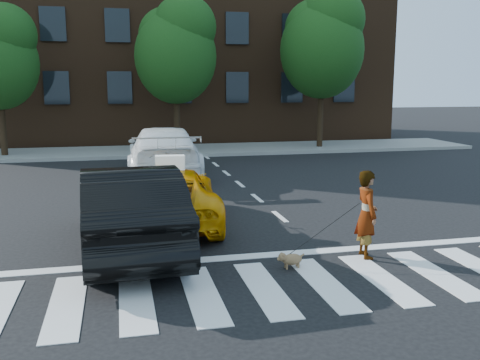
% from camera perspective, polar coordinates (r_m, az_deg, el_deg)
% --- Properties ---
extents(ground, '(120.00, 120.00, 0.00)m').
position_cam_1_polar(ground, '(8.61, 2.67, -11.51)').
color(ground, black).
rests_on(ground, ground).
extents(crosswalk, '(13.00, 2.40, 0.01)m').
position_cam_1_polar(crosswalk, '(8.61, 2.67, -11.47)').
color(crosswalk, silver).
rests_on(crosswalk, ground).
extents(stop_line, '(12.00, 0.30, 0.01)m').
position_cam_1_polar(stop_line, '(10.07, 0.21, -8.20)').
color(stop_line, silver).
rests_on(stop_line, ground).
extents(sidewalk_far, '(30.00, 4.00, 0.15)m').
position_cam_1_polar(sidewalk_far, '(25.49, -7.91, 3.11)').
color(sidewalk_far, slate).
rests_on(sidewalk_far, ground).
extents(building, '(26.00, 10.00, 12.00)m').
position_cam_1_polar(building, '(32.89, -9.37, 14.99)').
color(building, '#412717').
rests_on(building, ground).
extents(tree_mid, '(3.69, 3.69, 7.10)m').
position_cam_1_polar(tree_mid, '(24.90, -6.82, 13.98)').
color(tree_mid, black).
rests_on(tree_mid, ground).
extents(tree_right, '(4.00, 4.00, 7.70)m').
position_cam_1_polar(tree_right, '(26.61, 8.83, 14.57)').
color(tree_right, black).
rests_on(tree_right, ground).
extents(taxi, '(2.48, 4.77, 1.28)m').
position_cam_1_polar(taxi, '(12.44, -7.48, -1.67)').
color(taxi, orange).
rests_on(taxi, ground).
extents(black_sedan, '(2.02, 5.12, 1.66)m').
position_cam_1_polar(black_sedan, '(10.47, -11.66, -3.00)').
color(black_sedan, black).
rests_on(black_sedan, ground).
extents(white_suv, '(2.69, 6.05, 1.72)m').
position_cam_1_polar(white_suv, '(18.83, -8.14, 3.02)').
color(white_suv, white).
rests_on(white_suv, ground).
extents(woman, '(0.44, 0.63, 1.64)m').
position_cam_1_polar(woman, '(10.12, 13.36, -3.58)').
color(woman, '#999999').
rests_on(woman, ground).
extents(dog, '(0.50, 0.19, 0.29)m').
position_cam_1_polar(dog, '(9.48, 5.35, -8.39)').
color(dog, '#987E4D').
rests_on(dog, ground).
extents(taxi_sign, '(0.67, 0.33, 0.32)m').
position_cam_1_polar(taxi_sign, '(12.11, -7.48, 1.86)').
color(taxi_sign, white).
rests_on(taxi_sign, taxi).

